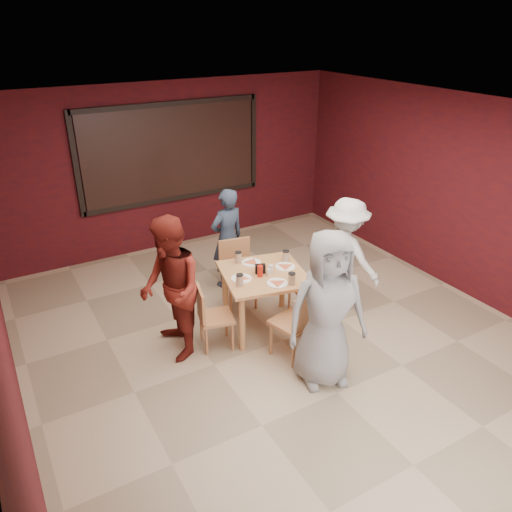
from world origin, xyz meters
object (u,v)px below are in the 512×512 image
chair_back (237,269)px  chair_right (310,281)px  chair_front (298,320)px  chair_left (210,314)px  diner_back (227,238)px  diner_left (171,289)px  dining_table (264,280)px  diner_front (327,310)px  diner_right (345,255)px

chair_back → chair_right: 1.03m
chair_front → chair_left: (-0.79, 0.72, -0.06)m
chair_back → chair_right: size_ratio=1.15×
diner_back → diner_left: diner_left is taller
dining_table → chair_back: (0.01, 0.73, -0.17)m
diner_front → diner_right: diner_front is taller
diner_back → diner_left: (-1.34, -1.20, 0.12)m
chair_front → diner_back: diner_back is taller
chair_front → diner_back: bearing=86.7°
diner_front → diner_back: size_ratio=1.19×
dining_table → chair_back: 0.75m
chair_left → diner_left: bearing=164.9°
diner_right → chair_right: bearing=56.0°
chair_front → diner_right: 1.39m
chair_left → diner_left: 0.60m
dining_table → chair_right: bearing=1.9°
diner_front → diner_left: size_ratio=1.03×
dining_table → diner_front: diner_front is taller
diner_left → diner_right: (2.42, -0.18, -0.07)m
chair_front → diner_left: bearing=145.8°
diner_left → diner_back: bearing=138.1°
chair_left → diner_back: 1.63m
chair_front → diner_back: 2.05m
chair_left → chair_back: bearing=44.7°
chair_back → chair_left: chair_back is taller
chair_left → diner_back: size_ratio=0.54×
chair_right → chair_front: bearing=-133.0°
chair_right → diner_left: 2.01m
chair_right → diner_right: bearing=-17.6°
diner_back → chair_left: bearing=47.0°
diner_front → diner_right: 1.60m
chair_back → chair_left: bearing=-135.3°
chair_front → diner_right: size_ratio=0.58×
chair_back → diner_left: diner_left is taller
diner_back → diner_right: 1.76m
chair_back → diner_left: 1.43m
dining_table → chair_back: dining_table is taller
diner_back → chair_back: bearing=68.6°
chair_front → diner_left: diner_left is taller
dining_table → chair_left: (-0.78, -0.05, -0.23)m
chair_back → diner_back: 0.60m
diner_back → chair_front: bearing=78.4°
diner_front → chair_front: bearing=111.5°
diner_left → diner_right: size_ratio=1.09×
dining_table → diner_back: (0.13, 1.26, 0.06)m
chair_front → chair_left: size_ratio=1.12×
dining_table → diner_left: size_ratio=0.69×
chair_front → diner_left: (-1.22, 0.83, 0.35)m
chair_left → diner_back: (0.91, 1.32, 0.29)m
chair_left → chair_right: bearing=2.9°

